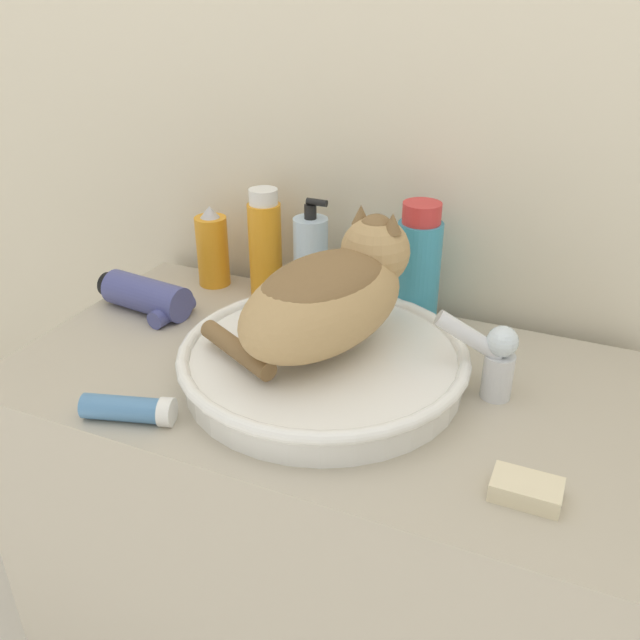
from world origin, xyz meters
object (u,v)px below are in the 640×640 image
Objects in this scene: faucet at (493,357)px; hair_dryer at (148,297)px; cat at (330,292)px; soap_bar at (526,490)px; mouthwash_bottle at (418,267)px; soap_pump_bottle at (311,260)px; spray_bottle_trigger at (213,249)px; cream_tube at (130,409)px; shampoo_bottle_tall at (265,245)px.

faucet reaches higher than hair_dryer.
cat is 4.14× the size of soap_bar.
hair_dryer is at bearing -15.66° from faucet.
mouthwash_bottle is 0.46m from soap_bar.
cat is 0.25m from faucet.
soap_pump_bottle is 0.92× the size of mouthwash_bottle.
cat is at bearing -59.05° from soap_pump_bottle.
spray_bottle_trigger is (-0.21, 0.00, -0.01)m from soap_pump_bottle.
cream_tube is (-0.27, -0.44, -0.09)m from mouthwash_bottle.
hair_dryer is at bearing -105.47° from spray_bottle_trigger.
hair_dryer is 2.33× the size of soap_bar.
soap_bar is (0.32, -0.16, -0.13)m from cat.
soap_pump_bottle reaches higher than cream_tube.
hair_dryer reaches higher than cream_tube.
mouthwash_bottle reaches higher than soap_bar.
shampoo_bottle_tall reaches higher than hair_dryer.
soap_bar is (0.54, -0.38, -0.09)m from shampoo_bottle_tall.
spray_bottle_trigger is at bearing 74.25° from cat.
soap_bar is (0.70, -0.22, -0.02)m from hair_dryer.
faucet is 1.63× the size of soap_bar.
spray_bottle_trigger reaches higher than hair_dryer.
hair_dryer is at bearing -161.06° from mouthwash_bottle.
faucet is 0.61× the size of mouthwash_bottle.
spray_bottle_trigger is (-0.41, 0.00, -0.03)m from mouthwash_bottle.
hair_dryer is 0.73m from soap_bar.
mouthwash_bottle is 0.41m from spray_bottle_trigger.
hair_dryer is (-0.45, -0.15, -0.07)m from mouthwash_bottle.
cat is 0.23m from mouthwash_bottle.
faucet is 0.66× the size of soap_pump_bottle.
soap_pump_bottle is 1.06× the size of hair_dryer.
faucet is at bearing -47.10° from mouthwash_bottle.
soap_bar is (0.25, -0.38, -0.09)m from mouthwash_bottle.
soap_pump_bottle reaches higher than spray_bottle_trigger.
faucet is 0.41m from soap_pump_bottle.
faucet is 0.99× the size of cream_tube.
soap_pump_bottle is 0.45m from cream_tube.
cat is 1.54× the size of mouthwash_bottle.
spray_bottle_trigger is 0.17m from hair_dryer.
soap_pump_bottle is (-0.36, 0.18, 0.02)m from faucet.
shampoo_bottle_tall reaches higher than soap_bar.
faucet is 0.64× the size of shampoo_bottle_tall.
cat reaches higher than soap_bar.
soap_pump_bottle is 0.21m from spray_bottle_trigger.
soap_pump_bottle is 0.20m from mouthwash_bottle.
shampoo_bottle_tall is 1.53× the size of cream_tube.
shampoo_bottle_tall is 0.44m from cream_tube.
soap_pump_bottle reaches higher than faucet.
hair_dryer is (-0.25, -0.15, -0.05)m from soap_pump_bottle.
spray_bottle_trigger is at bearing 180.00° from shampoo_bottle_tall.
cat is 0.40m from hair_dryer.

